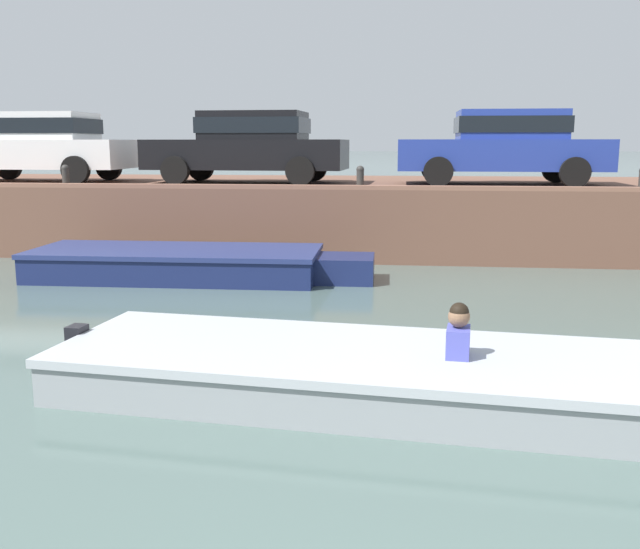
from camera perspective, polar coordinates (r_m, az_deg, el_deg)
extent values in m
plane|color=#4C605B|center=(7.65, 6.37, -7.00)|extent=(400.00, 400.00, 0.00)
cube|color=brown|center=(16.52, 6.51, 4.92)|extent=(60.00, 6.00, 1.42)
cube|color=brown|center=(13.59, 6.57, 6.92)|extent=(60.00, 0.24, 0.08)
cube|color=navy|center=(12.50, -11.40, 0.70)|extent=(4.87, 1.88, 0.43)
cube|color=navy|center=(11.98, 2.01, 0.49)|extent=(0.98, 1.01, 0.43)
cube|color=navy|center=(12.46, -11.44, 1.85)|extent=(4.93, 1.95, 0.08)
cube|color=brown|center=(12.58, -13.00, 1.41)|extent=(0.27, 1.63, 0.06)
cube|color=#93999E|center=(6.58, 3.49, -8.25)|extent=(5.74, 2.41, 0.36)
cube|color=#B1B7BD|center=(6.51, 3.52, -6.41)|extent=(5.81, 2.47, 0.08)
cube|color=brown|center=(6.62, -0.10, -7.02)|extent=(0.42, 1.64, 0.06)
cube|color=black|center=(7.55, -18.80, -5.55)|extent=(0.18, 0.22, 0.45)
cube|color=#4C51B2|center=(6.42, 10.96, -6.10)|extent=(0.23, 0.34, 0.44)
sphere|color=brown|center=(6.33, 11.06, -3.33)|extent=(0.19, 0.19, 0.19)
sphere|color=black|center=(6.32, 11.07, -2.97)|extent=(0.17, 0.17, 0.17)
cube|color=white|center=(17.61, -21.56, 8.95)|extent=(4.08, 1.74, 0.64)
cube|color=white|center=(17.54, -21.22, 11.00)|extent=(2.04, 1.53, 0.60)
cube|color=black|center=(17.54, -21.22, 11.00)|extent=(2.12, 1.56, 0.33)
cylinder|color=black|center=(19.01, -23.64, 7.90)|extent=(0.60, 0.18, 0.60)
cylinder|color=black|center=(16.26, -18.97, 7.91)|extent=(0.60, 0.18, 0.60)
cylinder|color=black|center=(17.88, -16.53, 8.23)|extent=(0.60, 0.18, 0.60)
cube|color=black|center=(15.95, -5.87, 9.53)|extent=(4.41, 1.86, 0.64)
cube|color=black|center=(15.91, -5.30, 11.77)|extent=(2.23, 1.57, 0.60)
cube|color=black|center=(15.91, -5.30, 11.77)|extent=(2.32, 1.60, 0.33)
cylinder|color=black|center=(15.55, -11.52, 8.18)|extent=(0.61, 0.20, 0.60)
cylinder|color=black|center=(17.17, -9.52, 8.44)|extent=(0.61, 0.20, 0.60)
cylinder|color=black|center=(14.83, -1.60, 8.28)|extent=(0.61, 0.20, 0.60)
cylinder|color=black|center=(16.53, -0.52, 8.51)|extent=(0.61, 0.20, 0.60)
cube|color=#233893|center=(15.73, 14.25, 9.26)|extent=(4.32, 1.75, 0.64)
cube|color=#233893|center=(15.76, 14.99, 11.48)|extent=(2.16, 1.54, 0.60)
cube|color=black|center=(15.76, 14.99, 11.48)|extent=(2.25, 1.57, 0.33)
cylinder|color=black|center=(14.73, 9.44, 8.13)|extent=(0.60, 0.18, 0.60)
cylinder|color=black|center=(16.51, 9.14, 8.37)|extent=(0.60, 0.18, 0.60)
cylinder|color=black|center=(15.10, 19.72, 7.72)|extent=(0.60, 0.18, 0.60)
cylinder|color=black|center=(16.84, 18.35, 8.02)|extent=(0.60, 0.18, 0.60)
cylinder|color=#2D2B28|center=(15.25, -19.67, 7.27)|extent=(0.14, 0.14, 0.35)
sphere|color=#2D2B28|center=(15.24, -19.72, 8.00)|extent=(0.15, 0.15, 0.15)
cylinder|color=#2D2B28|center=(13.73, 3.23, 7.57)|extent=(0.14, 0.14, 0.35)
sphere|color=#2D2B28|center=(13.73, 3.24, 8.38)|extent=(0.15, 0.15, 0.15)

